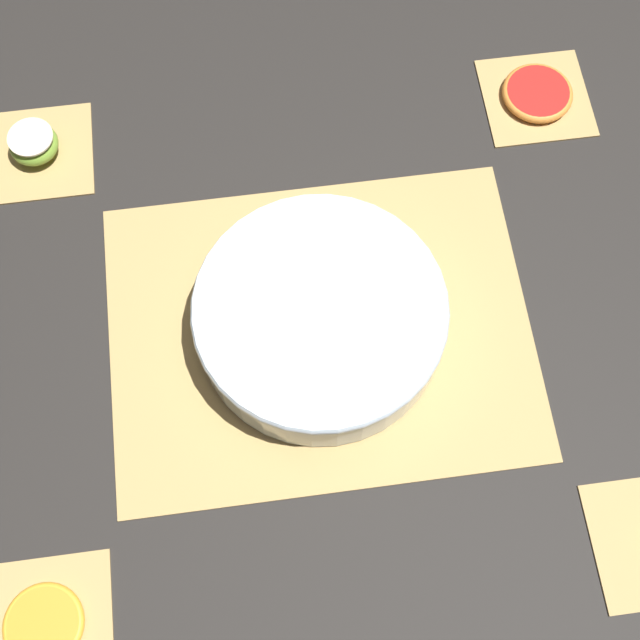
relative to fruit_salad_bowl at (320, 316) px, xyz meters
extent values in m
plane|color=black|center=(0.00, 0.00, -0.05)|extent=(6.00, 6.00, 0.00)
cube|color=tan|center=(0.00, 0.00, -0.04)|extent=(0.51, 0.40, 0.01)
cube|color=#4C381E|center=(-0.18, 0.00, -0.04)|extent=(0.01, 0.39, 0.00)
cube|color=#4C381E|center=(-0.11, 0.00, -0.04)|extent=(0.01, 0.39, 0.00)
cube|color=#4C381E|center=(-0.04, 0.00, -0.04)|extent=(0.01, 0.39, 0.00)
cube|color=#4C381E|center=(0.04, 0.00, -0.04)|extent=(0.01, 0.39, 0.00)
cube|color=#4C381E|center=(0.11, 0.00, -0.04)|extent=(0.01, 0.39, 0.00)
cube|color=#4C381E|center=(0.18, 0.00, -0.04)|extent=(0.01, 0.39, 0.00)
cube|color=tan|center=(-0.34, -0.30, -0.04)|extent=(0.14, 0.14, 0.01)
cube|color=#4C381E|center=(-0.37, -0.30, -0.04)|extent=(0.00, 0.14, 0.00)
cube|color=#4C381E|center=(-0.34, -0.30, -0.04)|extent=(0.00, 0.14, 0.00)
cube|color=#4C381E|center=(-0.30, -0.30, -0.04)|extent=(0.00, 0.14, 0.00)
cube|color=#4C381E|center=(0.31, -0.30, -0.04)|extent=(0.00, 0.14, 0.00)
cube|color=tan|center=(-0.34, 0.30, -0.04)|extent=(0.14, 0.14, 0.01)
cube|color=#4C381E|center=(-0.38, 0.30, -0.04)|extent=(0.00, 0.14, 0.00)
cube|color=#4C381E|center=(-0.35, 0.30, -0.04)|extent=(0.00, 0.14, 0.00)
cube|color=#4C381E|center=(-0.32, 0.30, -0.04)|extent=(0.00, 0.14, 0.00)
cube|color=#4C381E|center=(-0.29, 0.30, -0.04)|extent=(0.00, 0.14, 0.00)
cube|color=tan|center=(0.34, 0.30, -0.04)|extent=(0.14, 0.14, 0.01)
cube|color=#4C381E|center=(0.29, 0.30, -0.04)|extent=(0.00, 0.14, 0.00)
cube|color=#4C381E|center=(0.32, 0.30, -0.04)|extent=(0.00, 0.14, 0.00)
cube|color=#4C381E|center=(0.35, 0.30, -0.04)|extent=(0.00, 0.14, 0.00)
cube|color=#4C381E|center=(0.38, 0.30, -0.04)|extent=(0.00, 0.14, 0.00)
cylinder|color=silver|center=(0.00, 0.00, 0.00)|extent=(0.29, 0.29, 0.07)
torus|color=silver|center=(0.00, 0.00, 0.02)|extent=(0.30, 0.30, 0.01)
cylinder|color=beige|center=(0.01, 0.04, -0.01)|extent=(0.03, 0.03, 0.01)
cylinder|color=beige|center=(-0.02, 0.06, -0.01)|extent=(0.03, 0.03, 0.01)
cylinder|color=beige|center=(-0.01, 0.01, -0.01)|extent=(0.03, 0.03, 0.01)
cylinder|color=beige|center=(-0.11, 0.01, 0.00)|extent=(0.03, 0.03, 0.01)
cylinder|color=beige|center=(0.03, 0.06, 0.00)|extent=(0.03, 0.03, 0.01)
cylinder|color=beige|center=(0.03, 0.00, 0.03)|extent=(0.03, 0.03, 0.01)
cylinder|color=beige|center=(0.02, 0.03, 0.02)|extent=(0.03, 0.03, 0.01)
cylinder|color=beige|center=(0.10, 0.06, 0.02)|extent=(0.03, 0.03, 0.01)
cylinder|color=beige|center=(0.04, 0.09, 0.02)|extent=(0.03, 0.03, 0.01)
cylinder|color=beige|center=(0.08, 0.08, -0.02)|extent=(0.02, 0.02, 0.01)
cylinder|color=beige|center=(0.00, -0.12, 0.00)|extent=(0.03, 0.03, 0.01)
cube|color=beige|center=(-0.08, 0.00, -0.02)|extent=(0.03, 0.03, 0.03)
cube|color=beige|center=(-0.02, 0.12, 0.01)|extent=(0.03, 0.03, 0.03)
cube|color=beige|center=(0.01, 0.11, -0.02)|extent=(0.03, 0.03, 0.03)
cube|color=beige|center=(0.10, 0.03, 0.01)|extent=(0.02, 0.02, 0.02)
cube|color=beige|center=(-0.02, -0.11, 0.01)|extent=(0.02, 0.02, 0.02)
cube|color=beige|center=(0.05, -0.09, 0.00)|extent=(0.02, 0.02, 0.02)
ellipsoid|color=orange|center=(0.01, -0.03, 0.01)|extent=(0.03, 0.01, 0.01)
ellipsoid|color=orange|center=(-0.04, -0.11, -0.03)|extent=(0.03, 0.01, 0.01)
ellipsoid|color=#B2231E|center=(-0.04, 0.00, 0.02)|extent=(0.03, 0.02, 0.02)
ellipsoid|color=orange|center=(0.01, -0.09, -0.02)|extent=(0.03, 0.02, 0.01)
ellipsoid|color=orange|center=(-0.11, -0.02, 0.02)|extent=(0.03, 0.02, 0.01)
ellipsoid|color=#B2231E|center=(0.07, -0.01, 0.01)|extent=(0.03, 0.02, 0.01)
ellipsoid|color=#B2231E|center=(-0.01, -0.05, 0.00)|extent=(0.03, 0.02, 0.01)
ellipsoid|color=orange|center=(0.00, 0.00, 0.01)|extent=(0.03, 0.01, 0.01)
ellipsoid|color=#7FAD38|center=(-0.34, 0.30, -0.02)|extent=(0.06, 0.06, 0.04)
cylinder|color=beige|center=(-0.34, 0.30, -0.01)|extent=(0.06, 0.06, 0.00)
cylinder|color=orange|center=(-0.34, -0.30, -0.04)|extent=(0.08, 0.08, 0.01)
torus|color=#F4A82D|center=(-0.34, -0.30, -0.04)|extent=(0.09, 0.09, 0.01)
cylinder|color=#B2231E|center=(0.34, 0.30, -0.03)|extent=(0.08, 0.08, 0.01)
torus|color=orange|center=(0.34, 0.30, -0.03)|extent=(0.10, 0.10, 0.01)
camera|label=1|loc=(-0.05, -0.40, 0.97)|focal=50.00mm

